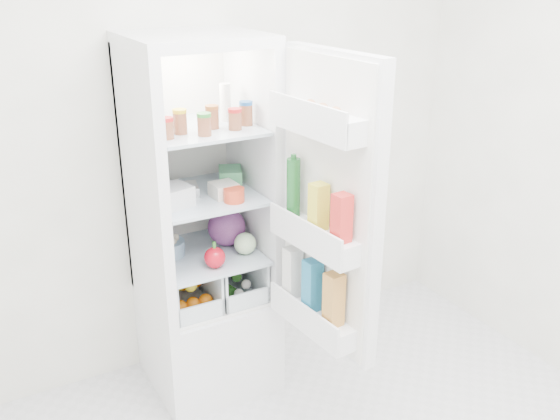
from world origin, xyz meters
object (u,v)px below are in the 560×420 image
refrigerator (201,262)px  red_cabbage (227,227)px  mushroom_bowl (169,248)px  fridge_door (325,214)px

refrigerator → red_cabbage: refrigerator is taller
refrigerator → red_cabbage: size_ratio=9.47×
mushroom_bowl → red_cabbage: bearing=-5.0°
red_cabbage → fridge_door: bearing=-72.5°
mushroom_bowl → fridge_door: size_ratio=0.12×
red_cabbage → fridge_door: (0.19, -0.61, 0.25)m
fridge_door → mushroom_bowl: bearing=32.8°
refrigerator → mushroom_bowl: bearing=-179.3°
refrigerator → red_cabbage: 0.23m
refrigerator → fridge_door: bearing=-62.8°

